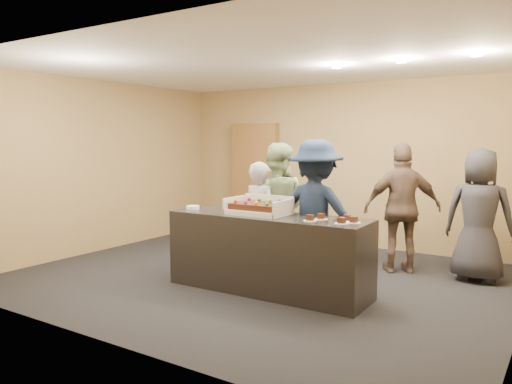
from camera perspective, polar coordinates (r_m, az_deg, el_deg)
room at (r=6.32m, az=0.54°, el=2.19°), size 6.04×6.00×2.70m
serving_counter at (r=5.86m, az=1.38°, el=-7.01°), size 2.41×0.74×0.90m
storage_cabinet at (r=9.26m, az=-0.13°, el=1.43°), size 0.94×0.15×2.06m
cake_box at (r=5.86m, az=0.43°, el=-2.07°), size 0.70×0.48×0.21m
sheet_cake at (r=5.83m, az=0.29°, el=-1.60°), size 0.60×0.41×0.12m
plate_stack at (r=6.33m, az=-7.24°, el=-1.76°), size 0.17×0.17×0.04m
slice_a at (r=5.39m, az=6.19°, el=-3.07°), size 0.15×0.15×0.07m
slice_b at (r=5.49m, az=7.47°, el=-2.90°), size 0.15×0.15×0.07m
slice_c at (r=5.25m, az=9.77°, el=-3.36°), size 0.15×0.15×0.07m
slice_d at (r=5.44m, az=10.35°, el=-3.04°), size 0.15×0.15×0.07m
slice_e at (r=5.32m, az=11.10°, el=-3.25°), size 0.15×0.15×0.07m
person_server_grey at (r=6.38m, az=0.53°, el=-3.23°), size 0.61×0.46×1.49m
person_sage_man at (r=6.59m, az=2.32°, el=-1.90°), size 1.02×0.92×1.73m
person_navy_man at (r=5.99m, az=6.82°, el=-2.53°), size 1.23×0.82×1.77m
person_brown_extra at (r=6.91m, az=16.39°, el=-1.79°), size 1.08×0.88×1.72m
person_dark_suit at (r=6.81m, az=24.15°, el=-2.42°), size 0.84×0.57×1.67m
ceiling_spotlights at (r=6.15m, az=16.30°, el=14.18°), size 1.72×0.12×0.03m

